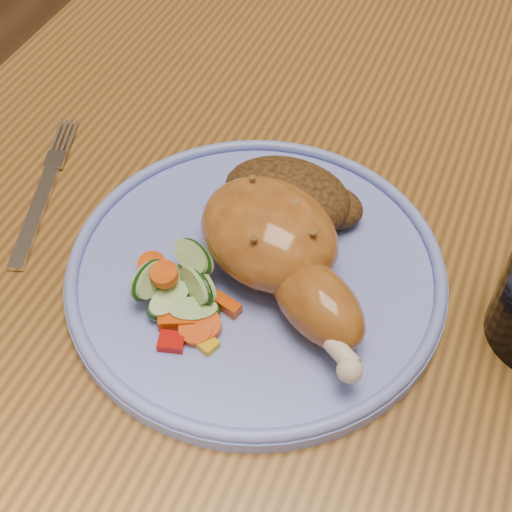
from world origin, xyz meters
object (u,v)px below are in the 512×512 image
(chair_far, at_px, (469,84))
(plate, at_px, (256,273))
(fork, at_px, (43,194))
(dining_table, at_px, (373,311))

(chair_far, height_order, plate, chair_far)
(fork, bearing_deg, dining_table, 10.07)
(dining_table, distance_m, plate, 0.14)
(dining_table, height_order, plate, plate)
(plate, bearing_deg, dining_table, 36.43)
(plate, xyz_separation_m, fork, (-0.21, 0.01, -0.00))
(dining_table, bearing_deg, chair_far, 90.00)
(dining_table, relative_size, plate, 4.66)
(dining_table, bearing_deg, plate, -143.57)
(chair_far, relative_size, plate, 3.03)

